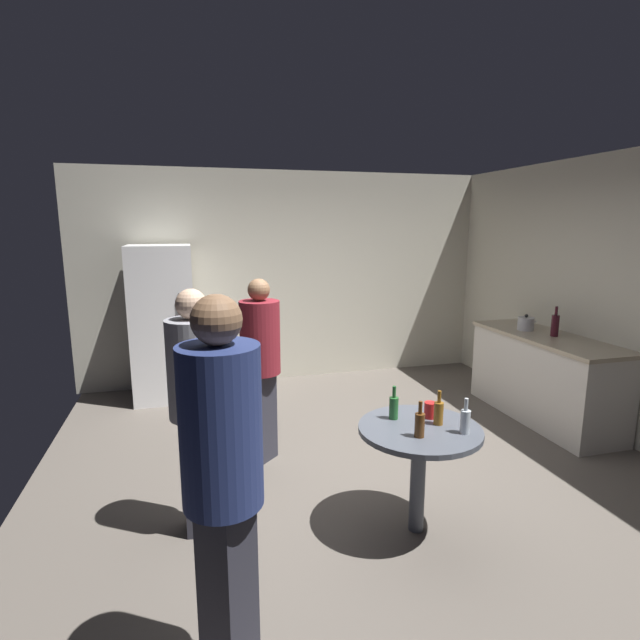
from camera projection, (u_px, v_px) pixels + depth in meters
name	position (u px, v px, depth m)	size (l,w,h in m)	color
ground_plane	(353.00, 472.00, 4.17)	(5.20, 5.20, 0.10)	#5B544C
wall_back	(289.00, 277.00, 6.39)	(5.32, 0.06, 2.70)	beige
wall_side_right	(620.00, 298.00, 4.58)	(0.06, 5.20, 2.70)	beige
refrigerator	(163.00, 323.00, 5.66)	(0.70, 0.68, 1.80)	white
kitchen_counter	(544.00, 377.00, 5.12)	(0.64, 1.77, 0.90)	beige
kettle	(526.00, 324.00, 5.29)	(0.24, 0.17, 0.18)	#B2B2B7
wine_bottle_on_counter	(555.00, 325.00, 4.99)	(0.08, 0.08, 0.31)	#3F141E
foreground_table	(419.00, 442.00, 3.18)	(0.80, 0.80, 0.73)	#4C515B
beer_bottle_amber	(439.00, 412.00, 3.19)	(0.06, 0.06, 0.23)	#8C5919
beer_bottle_brown	(420.00, 424.00, 3.00)	(0.06, 0.06, 0.23)	#593314
beer_bottle_green	(394.00, 407.00, 3.28)	(0.06, 0.06, 0.23)	#26662D
beer_bottle_clear	(465.00, 421.00, 3.05)	(0.06, 0.06, 0.23)	silver
plastic_cup_red	(430.00, 410.00, 3.30)	(0.08, 0.08, 0.11)	red
person_in_navy_shirt	(222.00, 466.00, 2.04)	(0.48, 0.48, 1.76)	#2D2D38
person_in_gray_shirt	(196.00, 394.00, 3.12)	(0.38, 0.38, 1.64)	#2D2D38
person_in_maroon_shirt	(260.00, 357.00, 4.13)	(0.48, 0.48, 1.59)	#2D2D38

